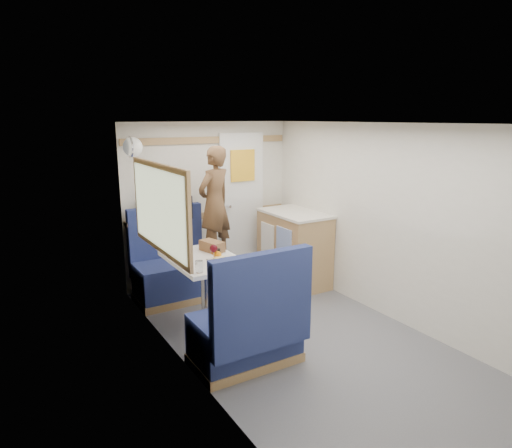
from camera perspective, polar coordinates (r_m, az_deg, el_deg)
floor at (r=4.27m, az=7.91°, el=-15.60°), size 4.50×4.50×0.00m
ceiling at (r=3.75m, az=8.89°, el=12.29°), size 4.50×4.50×0.00m
wall_back at (r=5.76m, az=-5.86°, el=2.64°), size 2.20×0.02×2.00m
wall_left at (r=3.33m, az=-6.54°, el=-5.25°), size 0.02×4.50×2.00m
wall_right at (r=4.65m, az=18.96°, el=-0.58°), size 0.02×4.50×2.00m
oak_trim_low at (r=5.78m, az=-5.74°, el=1.15°), size 2.15×0.02×0.08m
oak_trim_high at (r=5.66m, az=-5.96°, el=10.40°), size 2.15×0.02×0.08m
side_window at (r=4.18m, az=-12.07°, el=1.88°), size 0.04×1.30×0.72m
rear_door at (r=5.94m, az=-1.79°, el=2.75°), size 0.62×0.12×1.86m
dinette_table at (r=4.51m, az=-6.46°, el=-6.08°), size 0.62×0.92×0.72m
bench_far at (r=5.36m, az=-10.25°, el=-6.08°), size 0.90×0.59×1.05m
bench_near at (r=3.90m, az=-0.93°, el=-13.43°), size 0.90×0.59×1.05m
ledge at (r=5.43m, az=-11.46°, el=0.50°), size 0.90×0.14×0.04m
dome_light at (r=4.94m, az=-15.17°, el=9.27°), size 0.20×0.20×0.20m
galley_counter at (r=5.70m, az=4.77°, el=-2.97°), size 0.57×0.92×0.92m
person at (r=5.20m, az=-5.19°, el=2.59°), size 0.56×0.47×1.30m
duffel_bag at (r=5.42m, az=-11.02°, el=2.11°), size 0.58×0.36×0.26m
tray at (r=4.29m, az=-3.58°, el=-4.75°), size 0.28×0.36×0.02m
orange_fruit at (r=4.34m, az=-4.84°, el=-3.90°), size 0.08×0.08×0.08m
cheese_block at (r=4.30m, az=-4.63°, el=-4.36°), size 0.12×0.09×0.04m
wine_glass at (r=4.30m, az=-5.32°, el=-3.16°), size 0.08×0.08×0.17m
tumbler_left at (r=4.04m, az=-7.12°, el=-5.32°), size 0.07×0.07×0.11m
tumbler_mid at (r=4.72m, az=-10.26°, el=-2.70°), size 0.07×0.07×0.11m
beer_glass at (r=4.56m, az=-5.23°, el=-3.18°), size 0.06×0.06×0.10m
pepper_grinder at (r=4.43m, az=-4.70°, el=-3.69°), size 0.04×0.04×0.09m
bread_loaf at (r=4.66m, az=-5.52°, el=-2.77°), size 0.20×0.28×0.11m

